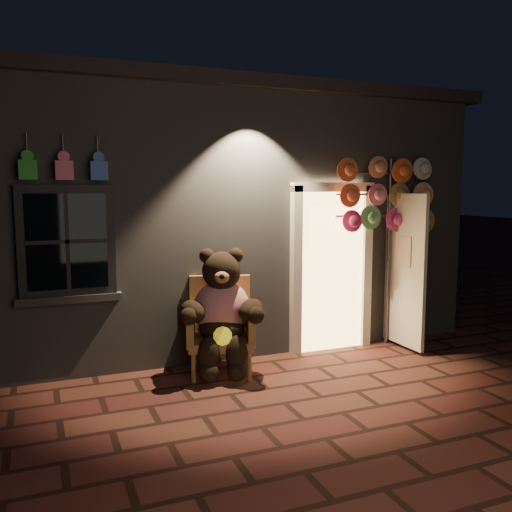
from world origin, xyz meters
TOP-DOWN VIEW (x-y plane):
  - ground at (0.00, 0.00)m, footprint 60.00×60.00m
  - shop_building at (0.00, 3.99)m, footprint 7.30×5.95m
  - wicker_armchair at (-0.28, 1.17)m, footprint 0.90×0.86m
  - teddy_bear at (-0.30, 1.03)m, footprint 0.99×0.90m
  - hat_rack at (2.06, 1.28)m, footprint 1.43×0.22m

SIDE VIEW (x-z plane):
  - ground at x=0.00m, z-range 0.00..0.00m
  - wicker_armchair at x=-0.28m, z-range 0.00..1.09m
  - teddy_bear at x=-0.30m, z-range 0.02..1.44m
  - shop_building at x=0.00m, z-range -0.02..3.49m
  - hat_rack at x=2.06m, z-range 0.75..3.27m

